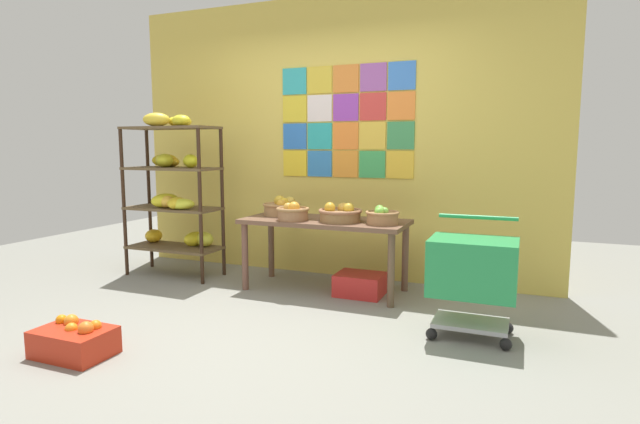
# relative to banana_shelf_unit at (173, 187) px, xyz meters

# --- Properties ---
(ground) EXTENTS (9.33, 9.33, 0.00)m
(ground) POSITION_rel_banana_shelf_unit_xyz_m (1.48, -1.04, -0.91)
(ground) COLOR gray
(back_wall_with_art) EXTENTS (4.45, 0.07, 2.80)m
(back_wall_with_art) POSITION_rel_banana_shelf_unit_xyz_m (1.48, 0.65, 0.49)
(back_wall_with_art) COLOR #DBBE51
(back_wall_with_art) RESTS_ON ground
(banana_shelf_unit) EXTENTS (0.98, 0.53, 1.65)m
(banana_shelf_unit) POSITION_rel_banana_shelf_unit_xyz_m (0.00, 0.00, 0.00)
(banana_shelf_unit) COLOR #342114
(banana_shelf_unit) RESTS_ON ground
(display_table) EXTENTS (1.50, 0.64, 0.66)m
(display_table) POSITION_rel_banana_shelf_unit_xyz_m (1.63, 0.06, -0.33)
(display_table) COLOR brown
(display_table) RESTS_ON ground
(fruit_basket_back_right) EXTENTS (0.39, 0.39, 0.17)m
(fruit_basket_back_right) POSITION_rel_banana_shelf_unit_xyz_m (1.81, -0.01, -0.18)
(fruit_basket_back_right) COLOR olive
(fruit_basket_back_right) RESTS_ON display_table
(fruit_basket_left) EXTENTS (0.30, 0.30, 0.17)m
(fruit_basket_left) POSITION_rel_banana_shelf_unit_xyz_m (1.38, -0.10, -0.17)
(fruit_basket_left) COLOR #9D6E4A
(fruit_basket_left) RESTS_ON display_table
(fruit_basket_centre) EXTENTS (0.36, 0.36, 0.19)m
(fruit_basket_centre) POSITION_rel_banana_shelf_unit_xyz_m (1.14, 0.18, -0.17)
(fruit_basket_centre) COLOR #A87D4F
(fruit_basket_centre) RESTS_ON display_table
(fruit_basket_back_left) EXTENTS (0.29, 0.29, 0.16)m
(fruit_basket_back_left) POSITION_rel_banana_shelf_unit_xyz_m (2.19, -0.02, -0.18)
(fruit_basket_back_left) COLOR #A5754A
(fruit_basket_back_left) RESTS_ON display_table
(produce_crate_under_table) EXTENTS (0.42, 0.33, 0.20)m
(produce_crate_under_table) POSITION_rel_banana_shelf_unit_xyz_m (1.98, 0.03, -0.81)
(produce_crate_under_table) COLOR red
(produce_crate_under_table) RESTS_ON ground
(orange_crate_foreground) EXTENTS (0.47, 0.32, 0.24)m
(orange_crate_foreground) POSITION_rel_banana_shelf_unit_xyz_m (0.71, -1.91, -0.81)
(orange_crate_foreground) COLOR red
(orange_crate_foreground) RESTS_ON ground
(shopping_cart) EXTENTS (0.58, 0.47, 0.83)m
(shopping_cart) POSITION_rel_banana_shelf_unit_xyz_m (3.00, -0.62, -0.44)
(shopping_cart) COLOR black
(shopping_cart) RESTS_ON ground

